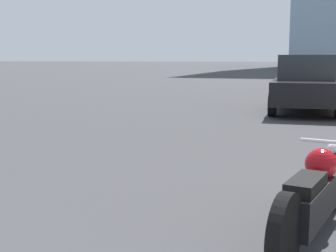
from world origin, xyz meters
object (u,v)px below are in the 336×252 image
Objects in this scene: parked_car_red at (317,71)px; parked_car_blue at (323,63)px; motorcycle at (314,195)px; parked_car_green at (321,64)px; parked_car_black at (306,84)px; parked_car_white at (321,68)px.

parked_car_blue is at bearing 86.07° from parked_car_red.
parked_car_blue is (0.17, 37.51, 0.08)m from parked_car_red.
parked_car_green is at bearing 102.11° from motorcycle.
parked_car_blue reaches higher than motorcycle.
parked_car_white is at bearing 87.03° from parked_car_black.
parked_car_red is at bearing 86.82° from parked_car_black.
parked_car_white is 1.12× the size of parked_car_green.
parked_car_green is at bearing 86.34° from parked_car_red.
parked_car_blue is (0.33, 49.27, 0.13)m from parked_car_black.
parked_car_green reaches higher than parked_car_red.
parked_car_black is at bearing -85.17° from parked_car_green.
parked_car_black is 1.10× the size of parked_car_green.
motorcycle is 33.56m from parked_car_white.
parked_car_green reaches higher than motorcycle.
parked_car_red is 24.43m from parked_car_green.
parked_car_white is at bearing -94.43° from parked_car_blue.
parked_car_black is at bearing -94.57° from parked_car_blue.
parked_car_white reaches higher than parked_car_black.
parked_car_blue reaches higher than parked_car_white.
motorcycle is 0.47× the size of parked_car_white.
parked_car_red is 1.00× the size of parked_car_blue.
parked_car_green is (-0.31, 46.06, 0.53)m from motorcycle.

